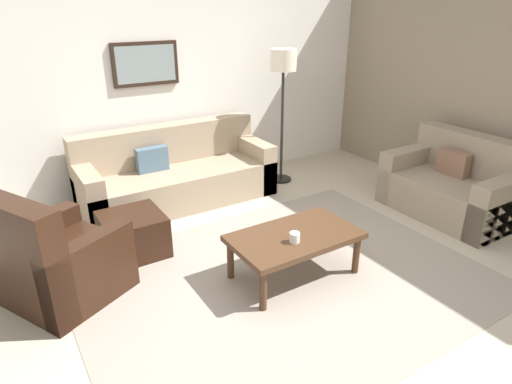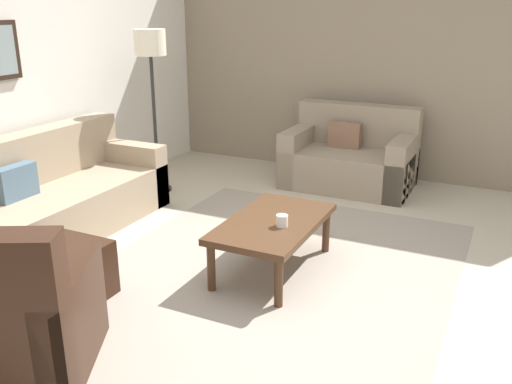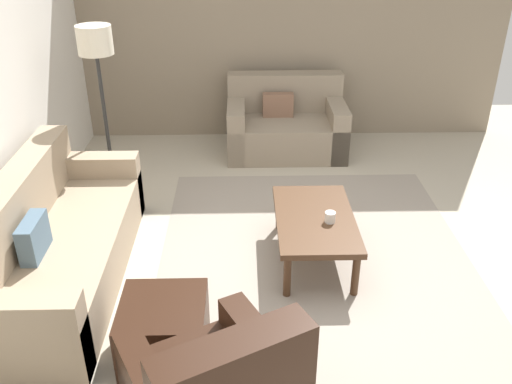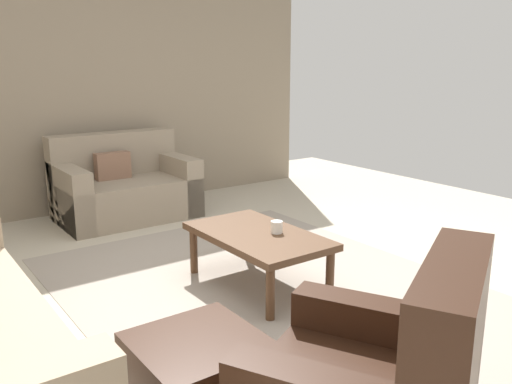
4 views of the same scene
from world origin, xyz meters
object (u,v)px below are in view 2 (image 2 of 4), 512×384
at_px(coffee_table, 273,226).
at_px(lamp_standing, 151,60).
at_px(couch_loveseat, 351,159).
at_px(ottoman, 59,275).
at_px(cup, 282,221).
at_px(couch_main, 44,202).
at_px(armchair_leather, 9,329).

relative_size(coffee_table, lamp_standing, 0.64).
relative_size(couch_loveseat, ottoman, 2.46).
bearing_deg(ottoman, coffee_table, -46.25).
relative_size(ottoman, cup, 6.39).
height_order(couch_loveseat, coffee_table, couch_loveseat).
distance_m(couch_main, armchair_leather, 2.08).
height_order(armchair_leather, cup, armchair_leather).
bearing_deg(cup, ottoman, 128.81).
bearing_deg(cup, armchair_leather, 153.83).
height_order(couch_main, couch_loveseat, same).
bearing_deg(ottoman, armchair_leather, -152.74).
height_order(couch_main, armchair_leather, armchair_leather).
relative_size(couch_loveseat, cup, 15.69).
height_order(armchair_leather, lamp_standing, lamp_standing).
relative_size(ottoman, coffee_table, 0.51).
distance_m(coffee_table, cup, 0.17).
xyz_separation_m(couch_main, couch_loveseat, (2.56, -2.02, 0.00)).
relative_size(couch_main, coffee_table, 2.06).
xyz_separation_m(coffee_table, lamp_standing, (1.21, 1.92, 1.05)).
distance_m(couch_main, couch_loveseat, 3.26).
relative_size(armchair_leather, lamp_standing, 0.63).
bearing_deg(coffee_table, cup, -128.16).
xyz_separation_m(ottoman, coffee_table, (1.07, -1.12, 0.16)).
bearing_deg(coffee_table, armchair_leather, 157.76).
relative_size(couch_main, cup, 25.81).
bearing_deg(lamp_standing, couch_main, 172.82).
xyz_separation_m(armchair_leather, lamp_standing, (3.01, 1.18, 1.10)).
bearing_deg(ottoman, couch_main, 49.50).
bearing_deg(couch_loveseat, coffee_table, -178.14).
bearing_deg(armchair_leather, couch_loveseat, -9.10).
distance_m(ottoman, coffee_table, 1.55).
distance_m(coffee_table, lamp_standing, 2.50).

